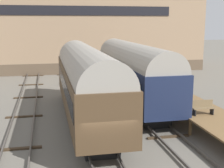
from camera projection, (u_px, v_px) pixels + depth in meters
ground_plane at (106, 167)px, 14.81m from camera, size 200.00×200.00×0.00m
track_middle at (106, 164)px, 14.79m from camera, size 2.60×60.00×0.26m
track_right at (191, 156)px, 15.67m from camera, size 2.60×60.00×0.26m
train_car_brown at (86, 80)px, 21.05m from camera, size 3.06×15.74×5.18m
train_car_navy at (133, 70)px, 25.49m from camera, size 3.05×15.45×5.12m
station_platform at (212, 118)px, 19.10m from camera, size 3.18×15.74×1.09m
bench at (203, 107)px, 19.40m from camera, size 1.40×0.40×0.91m
warehouse_building at (71, 17)px, 44.89m from camera, size 36.80×10.40×14.98m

